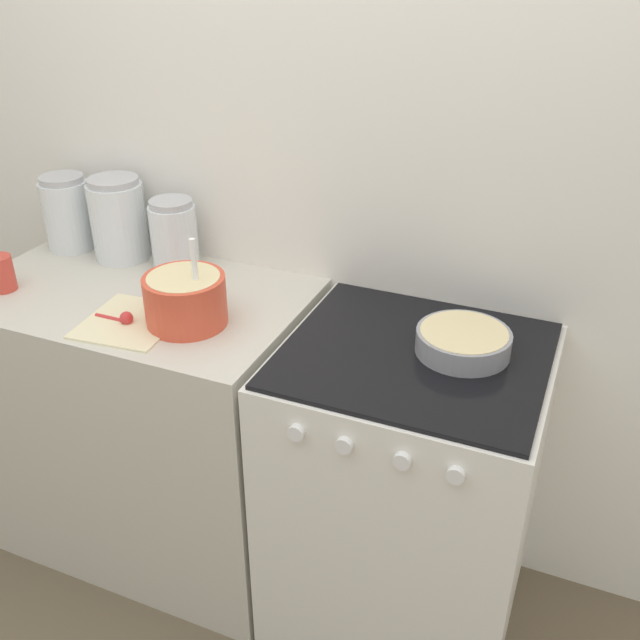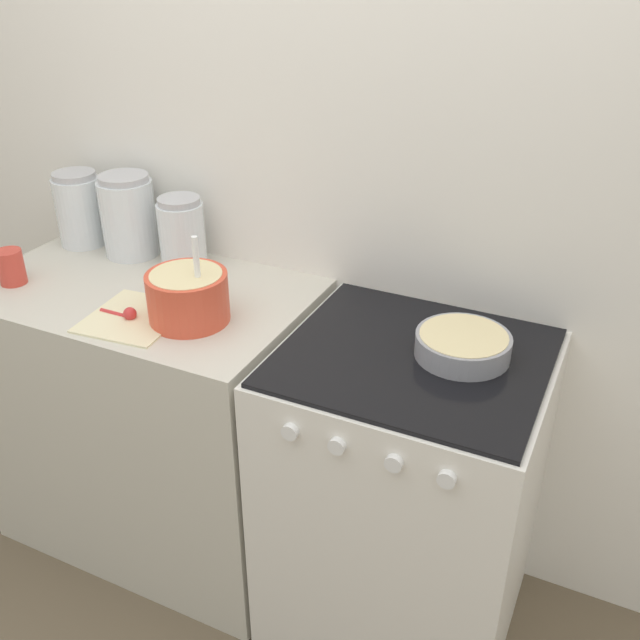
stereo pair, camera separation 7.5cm
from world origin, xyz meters
name	(u,v)px [view 1 (the left image)]	position (x,y,z in m)	size (l,w,h in m)	color
wall_back	(335,188)	(0.00, 0.64, 1.20)	(4.98, 0.05, 2.40)	white
countertop_cabinet	(151,421)	(-0.50, 0.31, 0.46)	(0.99, 0.61, 0.92)	beige
stove	(405,493)	(0.35, 0.31, 0.46)	(0.67, 0.63, 0.92)	white
mixing_bowl	(185,297)	(-0.25, 0.22, 1.00)	(0.22, 0.22, 0.25)	#D84C33
baking_pan	(463,341)	(0.46, 0.35, 0.95)	(0.23, 0.23, 0.06)	gray
storage_jar_left	(68,218)	(-0.88, 0.51, 1.03)	(0.15, 0.15, 0.24)	silver
storage_jar_middle	(119,224)	(-0.67, 0.51, 1.03)	(0.17, 0.17, 0.26)	silver
storage_jar_right	(174,239)	(-0.47, 0.51, 1.02)	(0.14, 0.14, 0.22)	silver
tin_can	(0,273)	(-0.86, 0.18, 0.97)	(0.08, 0.08, 0.10)	#CC3F33
recipe_page	(131,321)	(-0.39, 0.16, 0.93)	(0.26, 0.28, 0.01)	beige
measuring_spoon	(123,318)	(-0.41, 0.15, 0.94)	(0.12, 0.04, 0.04)	red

